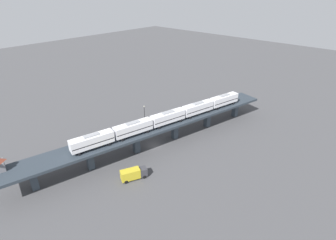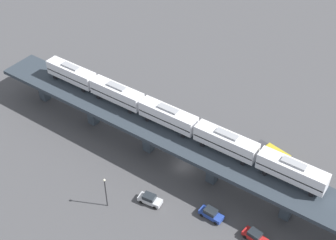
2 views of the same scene
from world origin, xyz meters
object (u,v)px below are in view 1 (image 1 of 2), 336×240
Objects in this scene: street_car_red at (89,151)px; delivery_truck at (133,174)px; street_car_silver at (137,129)px; street_car_blue at (114,143)px; street_lamp at (144,113)px; subway_train at (168,117)px.

street_car_red is 0.63× the size of delivery_truck.
street_car_blue is (-1.05, 11.29, 0.00)m from street_car_silver.
street_lamp is at bearing -83.88° from street_car_red.
street_car_silver is 8.33m from street_lamp.
street_car_silver and street_car_red have the same top height.
delivery_truck is at bearing 131.91° from street_lamp.
street_car_blue is at bearing 104.17° from street_lamp.
street_car_blue is at bearing 47.05° from subway_train.
street_lamp is at bearing -75.83° from street_car_blue.
subway_train is 8.21× the size of delivery_truck.
delivery_truck reaches higher than street_car_red.
delivery_truck is (-17.78, 6.78, 0.82)m from street_car_blue.
street_car_blue is at bearing -20.87° from delivery_truck.
street_car_silver is at bearing -43.81° from delivery_truck.
street_lamp is (2.84, -26.44, 3.17)m from street_car_red.
subway_train reaches higher than street_car_red.
subway_train is at bearing -132.95° from street_car_blue.
delivery_truck is at bearing 105.46° from subway_train.
street_lamp is at bearing -62.76° from street_car_silver.
street_car_red is at bearing 78.16° from street_car_blue.
street_car_red is 0.68× the size of street_lamp.
delivery_truck is (-19.52, -1.53, 0.82)m from street_car_red.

